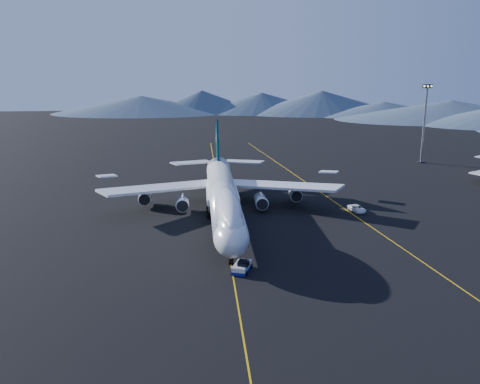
{
  "coord_description": "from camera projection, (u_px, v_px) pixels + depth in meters",
  "views": [
    {
      "loc": [
        -5.67,
        -117.45,
        37.4
      ],
      "look_at": [
        4.01,
        2.68,
        6.0
      ],
      "focal_mm": 40.0,
      "sensor_mm": 36.0,
      "label": 1
    }
  ],
  "objects": [
    {
      "name": "taxiway_line_side",
      "position": [
        340.0,
        206.0,
        135.13
      ],
      "size": [
        28.08,
        198.09,
        0.01
      ],
      "primitive_type": "cube",
      "rotation": [
        0.0,
        0.0,
        0.14
      ],
      "color": "gold",
      "rests_on": "ground"
    },
    {
      "name": "service_van",
      "position": [
        357.0,
        209.0,
        129.76
      ],
      "size": [
        3.81,
        6.13,
        1.58
      ],
      "primitive_type": "imported",
      "rotation": [
        0.0,
        0.0,
        0.22
      ],
      "color": "white",
      "rests_on": "ground"
    },
    {
      "name": "floodlight_mast",
      "position": [
        424.0,
        124.0,
        184.93
      ],
      "size": [
        3.35,
        2.51,
        27.12
      ],
      "rotation": [
        0.0,
        0.0,
        -0.21
      ],
      "color": "black",
      "rests_on": "ground"
    },
    {
      "name": "ground",
      "position": [
        224.0,
        220.0,
        123.16
      ],
      "size": [
        500.0,
        500.0,
        0.0
      ],
      "primitive_type": "plane",
      "color": "black",
      "rests_on": "ground"
    },
    {
      "name": "boeing_747",
      "position": [
        223.0,
        196.0,
        121.73
      ],
      "size": [
        59.62,
        72.43,
        19.37
      ],
      "color": "silver",
      "rests_on": "ground"
    },
    {
      "name": "taxiway_line_main",
      "position": [
        224.0,
        220.0,
        123.16
      ],
      "size": [
        0.25,
        220.0,
        0.01
      ],
      "primitive_type": "cube",
      "color": "gold",
      "rests_on": "ground"
    },
    {
      "name": "pushback_tug",
      "position": [
        242.0,
        268.0,
        94.29
      ],
      "size": [
        4.18,
        5.66,
        2.22
      ],
      "rotation": [
        0.0,
        0.0,
        -0.35
      ],
      "color": "silver",
      "rests_on": "ground"
    }
  ]
}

